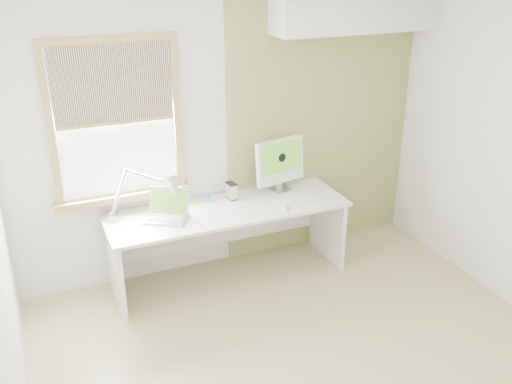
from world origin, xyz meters
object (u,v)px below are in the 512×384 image
external_drive (231,191)px  imac (280,162)px  desk_lamp (162,190)px  laptop (168,211)px  desk (226,225)px

external_drive → imac: (0.51, 0.01, 0.21)m
desk_lamp → external_drive: 0.70m
laptop → external_drive: size_ratio=2.85×
external_drive → imac: size_ratio=0.29×
desk_lamp → imac: size_ratio=1.45×
laptop → imac: 1.19m
desk → desk_lamp: desk_lamp is taller
desk_lamp → external_drive: size_ratio=4.90×
external_drive → imac: bearing=1.2°
external_drive → desk_lamp: bearing=-172.7°
desk → laptop: laptop is taller
desk_lamp → external_drive: desk_lamp is taller
desk → external_drive: 0.32m
desk → laptop: bearing=-177.1°
desk → laptop: (-0.55, -0.03, 0.26)m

